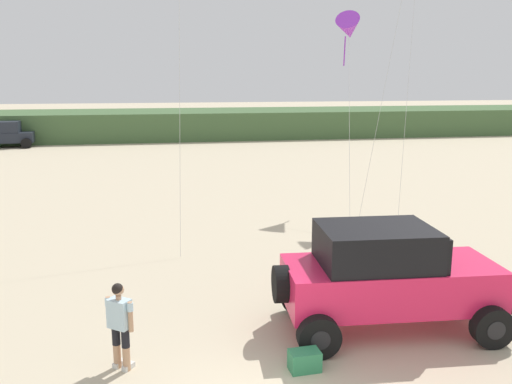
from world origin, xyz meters
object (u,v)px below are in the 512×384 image
at_px(jeep, 387,275).
at_px(cooler_box, 305,361).
at_px(kite_orange_streamer, 349,29).
at_px(distant_pickup, 4,135).
at_px(person_watching, 120,321).

bearing_deg(jeep, cooler_box, -147.79).
bearing_deg(kite_orange_streamer, jeep, -104.96).
xyz_separation_m(jeep, kite_orange_streamer, (3.16, 11.82, 5.99)).
relative_size(cooler_box, distant_pickup, 0.12).
height_order(cooler_box, distant_pickup, distant_pickup).
bearing_deg(cooler_box, kite_orange_streamer, 64.20).
relative_size(jeep, distant_pickup, 1.04).
xyz_separation_m(cooler_box, kite_orange_streamer, (5.29, 13.16, 7.00)).
bearing_deg(person_watching, jeep, 7.29).
distance_m(person_watching, distant_pickup, 36.45).
bearing_deg(cooler_box, distant_pickup, 107.77).
relative_size(person_watching, kite_orange_streamer, 0.21).
relative_size(distant_pickup, kite_orange_streamer, 0.60).
height_order(jeep, person_watching, jeep).
bearing_deg(person_watching, kite_orange_streamer, 55.56).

